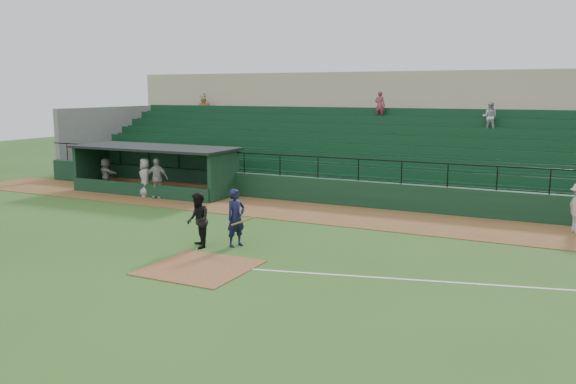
% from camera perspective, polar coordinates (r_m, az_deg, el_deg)
% --- Properties ---
extents(ground, '(90.00, 90.00, 0.00)m').
position_cam_1_polar(ground, '(19.01, -6.73, -6.44)').
color(ground, '#2A511A').
rests_on(ground, ground).
extents(warning_track, '(40.00, 4.00, 0.03)m').
position_cam_1_polar(warning_track, '(25.88, 2.94, -2.02)').
color(warning_track, brown).
rests_on(warning_track, ground).
extents(home_plate_dirt, '(3.00, 3.00, 0.03)m').
position_cam_1_polar(home_plate_dirt, '(18.21, -8.45, -7.15)').
color(home_plate_dirt, brown).
rests_on(home_plate_dirt, ground).
extents(foul_line, '(17.49, 4.44, 0.01)m').
position_cam_1_polar(foul_line, '(17.42, 18.59, -8.39)').
color(foul_line, white).
rests_on(foul_line, ground).
extents(stadium_structure, '(38.00, 13.08, 6.40)m').
position_cam_1_polar(stadium_structure, '(33.42, 8.76, 4.49)').
color(stadium_structure, '#10311C').
rests_on(stadium_structure, ground).
extents(dugout, '(8.90, 3.20, 2.42)m').
position_cam_1_polar(dugout, '(31.99, -12.15, 2.41)').
color(dugout, '#10311C').
rests_on(dugout, ground).
extents(batter_at_plate, '(1.15, 0.85, 1.98)m').
position_cam_1_polar(batter_at_plate, '(20.34, -4.99, -2.47)').
color(batter_at_plate, black).
rests_on(batter_at_plate, ground).
extents(umpire, '(1.15, 1.16, 1.89)m').
position_cam_1_polar(umpire, '(20.33, -8.59, -2.69)').
color(umpire, black).
rests_on(umpire, ground).
extents(dugout_player_a, '(1.23, 0.72, 1.98)m').
position_cam_1_polar(dugout_player_a, '(29.88, -12.43, 1.29)').
color(dugout_player_a, '#A19C96').
rests_on(dugout_player_a, warning_track).
extents(dugout_player_b, '(1.11, 1.06, 1.91)m').
position_cam_1_polar(dugout_player_b, '(30.52, -13.47, 1.36)').
color(dugout_player_b, '#9F9994').
rests_on(dugout_player_b, warning_track).
extents(dugout_player_c, '(1.62, 0.97, 1.67)m').
position_cam_1_polar(dugout_player_c, '(33.49, -16.99, 1.71)').
color(dugout_player_c, '#A19C96').
rests_on(dugout_player_c, warning_track).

